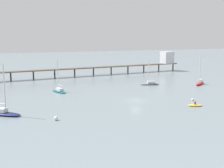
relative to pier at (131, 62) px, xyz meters
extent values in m
plane|color=gray|center=(-20.15, -46.41, -4.31)|extent=(400.00, 400.00, 0.00)
cube|color=brown|center=(-20.15, -1.88, -1.34)|extent=(84.10, 10.68, 0.30)
cylinder|color=#38332D|center=(-46.19, -4.31, -2.90)|extent=(0.50, 0.50, 2.83)
cylinder|color=#38332D|center=(-38.75, -3.62, -2.90)|extent=(0.50, 0.50, 2.83)
cylinder|color=#38332D|center=(-31.31, -2.92, -2.90)|extent=(0.50, 0.50, 2.83)
cylinder|color=#38332D|center=(-23.87, -2.23, -2.90)|extent=(0.50, 0.50, 2.83)
cylinder|color=#38332D|center=(-16.43, -1.53, -2.90)|extent=(0.50, 0.50, 2.83)
cylinder|color=#38332D|center=(-8.99, -0.84, -2.90)|extent=(0.50, 0.50, 2.83)
cylinder|color=#38332D|center=(-1.55, -0.14, -2.90)|extent=(0.50, 0.50, 2.83)
cylinder|color=#38332D|center=(5.89, 0.55, -2.90)|extent=(0.50, 0.50, 2.83)
cylinder|color=#38332D|center=(13.33, 1.25, -2.90)|extent=(0.50, 0.50, 2.83)
cylinder|color=#38332D|center=(20.77, 1.94, -2.90)|extent=(0.50, 0.50, 2.83)
cube|color=silver|center=(17.46, 1.63, 1.30)|extent=(4.71, 4.71, 4.98)
ellipsoid|color=#1E727A|center=(-34.98, -29.45, -4.06)|extent=(3.63, 6.47, 0.51)
cube|color=silver|center=(-34.82, -29.92, -3.48)|extent=(1.87, 2.56, 0.65)
cylinder|color=silver|center=(-35.08, -29.15, 0.20)|extent=(0.20, 0.20, 8.00)
cylinder|color=silver|center=(-34.70, -30.27, -2.37)|extent=(0.91, 2.30, 0.16)
ellipsoid|color=red|center=(8.16, -33.03, -3.96)|extent=(6.31, 5.22, 0.71)
cube|color=silver|center=(8.59, -32.71, -3.18)|extent=(2.08, 1.92, 0.84)
cylinder|color=silver|center=(7.89, -33.23, 1.39)|extent=(0.20, 0.20, 9.99)
cylinder|color=silver|center=(8.91, -32.47, -1.80)|extent=(2.14, 1.64, 0.16)
ellipsoid|color=navy|center=(-49.15, -48.84, -4.03)|extent=(6.96, 6.32, 0.58)
cube|color=silver|center=(-49.59, -48.46, -3.37)|extent=(2.39, 2.34, 0.74)
cylinder|color=silver|center=(-48.87, -49.07, 0.95)|extent=(0.21, 0.21, 9.37)
ellipsoid|color=gray|center=(-6.65, -27.97, -4.05)|extent=(6.27, 3.35, 0.53)
cube|color=silver|center=(-6.19, -28.11, -3.48)|extent=(2.53, 1.81, 0.62)
cylinder|color=silver|center=(-6.94, -27.89, -0.27)|extent=(0.19, 0.19, 7.03)
cylinder|color=silver|center=(-5.79, -28.22, -2.52)|extent=(2.35, 0.81, 0.15)
ellipsoid|color=yellow|center=(-10.48, -55.79, -4.14)|extent=(3.47, 2.53, 0.35)
cylinder|color=maroon|center=(-10.48, -55.79, -3.69)|extent=(0.47, 0.47, 0.55)
sphere|color=tan|center=(-10.48, -55.79, -3.29)|extent=(0.24, 0.24, 0.24)
sphere|color=silver|center=(-40.55, -55.79, -3.94)|extent=(0.76, 0.76, 0.76)
sphere|color=silver|center=(-7.89, -51.37, -4.01)|extent=(0.61, 0.61, 0.61)
camera|label=1|loc=(-49.49, -107.29, 10.93)|focal=47.29mm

